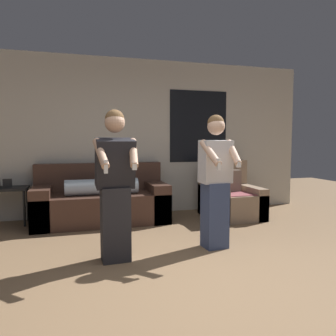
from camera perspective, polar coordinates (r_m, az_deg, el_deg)
ground_plane at (r=3.01m, az=4.85°, el=-20.61°), size 14.00×14.00×0.00m
wall_back at (r=5.80m, az=-6.19°, el=5.39°), size 6.52×0.07×2.70m
couch at (r=5.33m, az=-11.51°, el=-5.71°), size 2.04×0.90×0.92m
armchair at (r=5.67m, az=10.75°, el=-5.27°), size 0.86×0.91×0.95m
side_table at (r=5.58m, az=-26.16°, el=-3.86°), size 0.58×0.44×0.73m
person_left at (r=3.50m, az=-9.16°, el=-3.01°), size 0.46×0.50×1.61m
person_right at (r=3.94m, az=8.28°, el=-2.15°), size 0.43×0.48×1.59m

